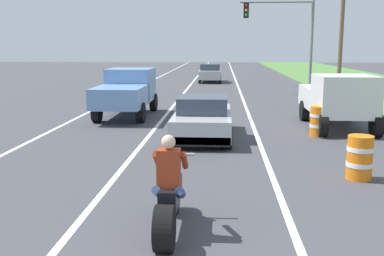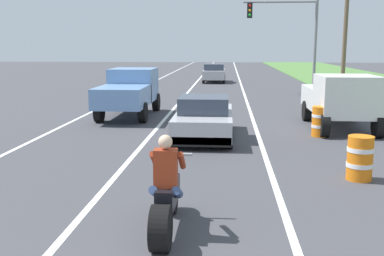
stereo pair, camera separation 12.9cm
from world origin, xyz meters
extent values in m
cube|color=white|center=(-5.40, 20.00, 0.00)|extent=(0.14, 120.00, 0.01)
cube|color=white|center=(1.80, 20.00, 0.00)|extent=(0.14, 120.00, 0.01)
cube|color=white|center=(-1.80, 20.00, 0.00)|extent=(0.14, 120.00, 0.01)
cylinder|color=black|center=(-0.20, 3.20, 0.35)|extent=(0.28, 0.69, 0.69)
cylinder|color=black|center=(-0.20, 4.75, 0.31)|extent=(0.12, 0.63, 0.63)
cube|color=black|center=(-0.20, 4.03, 0.61)|extent=(0.28, 1.10, 0.36)
cylinder|color=#B2B2B7|center=(-0.20, 4.67, 0.68)|extent=(0.08, 0.36, 0.73)
cylinder|color=#A5A5AA|center=(-0.20, 4.65, 1.11)|extent=(0.70, 0.05, 0.05)
cube|color=#993319|center=(-0.20, 3.80, 1.09)|extent=(0.36, 0.24, 0.60)
sphere|color=beige|center=(-0.20, 3.80, 1.51)|extent=(0.22, 0.22, 0.22)
cylinder|color=#384C7A|center=(-0.38, 3.83, 0.69)|extent=(0.14, 0.47, 0.32)
cylinder|color=#993319|center=(-0.42, 4.10, 1.14)|extent=(0.10, 0.51, 0.40)
cylinder|color=#384C7A|center=(-0.02, 3.83, 0.69)|extent=(0.14, 0.47, 0.32)
cylinder|color=#993319|center=(0.02, 4.10, 1.14)|extent=(0.10, 0.51, 0.40)
cube|color=#B7B7BC|center=(0.01, 11.63, 0.53)|extent=(1.80, 4.30, 0.64)
cube|color=#333D4C|center=(0.01, 11.43, 1.11)|extent=(1.56, 1.70, 0.52)
cube|color=black|center=(0.01, 9.58, 0.29)|extent=(1.76, 0.20, 0.28)
cylinder|color=black|center=(-0.79, 13.23, 0.32)|extent=(0.24, 0.64, 0.64)
cylinder|color=black|center=(0.81, 13.23, 0.32)|extent=(0.24, 0.64, 0.64)
cylinder|color=black|center=(-0.79, 10.03, 0.32)|extent=(0.24, 0.64, 0.64)
cylinder|color=black|center=(0.81, 10.03, 0.32)|extent=(0.24, 0.64, 0.64)
cube|color=#6B93C6|center=(-3.40, 16.85, 1.28)|extent=(1.90, 2.10, 1.40)
cube|color=#333D4C|center=(-3.40, 17.20, 1.67)|extent=(1.67, 0.29, 0.57)
cube|color=#6B93C6|center=(-3.40, 14.60, 0.98)|extent=(1.90, 2.70, 0.80)
cylinder|color=black|center=(-4.27, 17.65, 0.40)|extent=(0.28, 0.80, 0.80)
cylinder|color=black|center=(-2.53, 17.65, 0.40)|extent=(0.28, 0.80, 0.80)
cylinder|color=black|center=(-4.27, 14.30, 0.40)|extent=(0.28, 0.80, 0.80)
cylinder|color=black|center=(-2.53, 14.30, 0.40)|extent=(0.28, 0.80, 0.80)
cube|color=silver|center=(4.80, 12.74, 1.28)|extent=(1.90, 2.10, 1.40)
cube|color=#333D4C|center=(4.80, 12.39, 1.67)|extent=(1.67, 0.29, 0.57)
cube|color=silver|center=(4.80, 14.99, 0.98)|extent=(1.90, 2.70, 0.80)
cylinder|color=black|center=(5.67, 11.94, 0.40)|extent=(0.28, 0.80, 0.80)
cylinder|color=black|center=(3.93, 11.94, 0.40)|extent=(0.28, 0.80, 0.80)
cylinder|color=black|center=(5.67, 15.29, 0.40)|extent=(0.28, 0.80, 0.80)
cylinder|color=black|center=(3.93, 15.29, 0.40)|extent=(0.28, 0.80, 0.80)
cylinder|color=gray|center=(6.12, 25.96, 3.00)|extent=(0.18, 0.18, 6.00)
cylinder|color=gray|center=(3.89, 25.96, 5.60)|extent=(4.47, 0.12, 0.12)
cube|color=black|center=(2.05, 25.96, 5.10)|extent=(0.32, 0.24, 0.90)
sphere|color=red|center=(2.05, 25.82, 5.38)|extent=(0.16, 0.16, 0.16)
sphere|color=orange|center=(2.05, 25.82, 5.10)|extent=(0.16, 0.16, 0.16)
sphere|color=green|center=(2.05, 25.82, 4.82)|extent=(0.16, 0.16, 0.16)
cylinder|color=brown|center=(7.48, 24.29, 4.17)|extent=(0.24, 0.24, 8.35)
cylinder|color=orange|center=(3.72, 7.10, 0.50)|extent=(0.56, 0.56, 1.00)
cylinder|color=white|center=(3.72, 7.10, 0.70)|extent=(0.58, 0.58, 0.10)
cylinder|color=white|center=(3.72, 7.10, 0.35)|extent=(0.58, 0.58, 0.10)
cylinder|color=orange|center=(3.83, 12.06, 0.50)|extent=(0.56, 0.56, 1.00)
cylinder|color=white|center=(3.83, 12.06, 0.70)|extent=(0.58, 0.58, 0.10)
cylinder|color=white|center=(3.83, 12.06, 0.35)|extent=(0.58, 0.58, 0.10)
cube|color=#B2B2B7|center=(-0.36, 34.48, 0.65)|extent=(1.76, 4.00, 0.70)
cube|color=#333D4C|center=(-0.36, 34.28, 1.25)|extent=(1.56, 2.00, 0.50)
cylinder|color=black|center=(-1.16, 35.88, 0.30)|extent=(0.20, 0.60, 0.60)
cylinder|color=black|center=(0.44, 35.88, 0.30)|extent=(0.20, 0.60, 0.60)
cylinder|color=black|center=(-1.16, 33.08, 0.30)|extent=(0.20, 0.60, 0.60)
cylinder|color=black|center=(0.44, 33.08, 0.30)|extent=(0.20, 0.60, 0.60)
camera|label=1|loc=(0.62, -2.98, 2.97)|focal=42.40mm
camera|label=2|loc=(0.75, -2.98, 2.97)|focal=42.40mm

